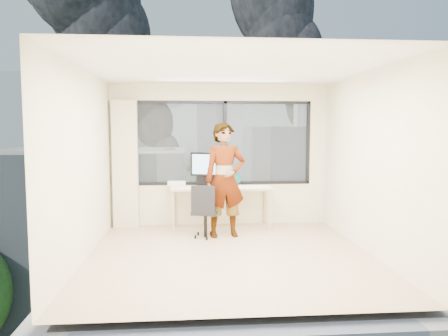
{
  "coord_description": "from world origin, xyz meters",
  "views": [
    {
      "loc": [
        -0.55,
        -5.82,
        1.78
      ],
      "look_at": [
        0.0,
        1.0,
        1.15
      ],
      "focal_mm": 33.8,
      "sensor_mm": 36.0,
      "label": 1
    }
  ],
  "objects": [
    {
      "name": "floor",
      "position": [
        0.0,
        0.0,
        0.0
      ],
      "size": [
        4.0,
        4.0,
        0.01
      ],
      "primitive_type": "cube",
      "color": "tan",
      "rests_on": "ground"
    },
    {
      "name": "ceiling",
      "position": [
        0.0,
        0.0,
        2.6
      ],
      "size": [
        4.0,
        4.0,
        0.01
      ],
      "primitive_type": "cube",
      "color": "white",
      "rests_on": "ground"
    },
    {
      "name": "wall_front",
      "position": [
        0.0,
        -2.0,
        1.3
      ],
      "size": [
        4.0,
        0.01,
        2.6
      ],
      "primitive_type": "cube",
      "color": "#F0E7B9",
      "rests_on": "ground"
    },
    {
      "name": "wall_left",
      "position": [
        -2.0,
        0.0,
        1.3
      ],
      "size": [
        0.01,
        4.0,
        2.6
      ],
      "primitive_type": "cube",
      "color": "#F0E7B9",
      "rests_on": "ground"
    },
    {
      "name": "wall_right",
      "position": [
        2.0,
        0.0,
        1.3
      ],
      "size": [
        0.01,
        4.0,
        2.6
      ],
      "primitive_type": "cube",
      "color": "#F0E7B9",
      "rests_on": "ground"
    },
    {
      "name": "window_wall",
      "position": [
        0.05,
        2.0,
        1.52
      ],
      "size": [
        3.3,
        0.16,
        1.55
      ],
      "primitive_type": null,
      "color": "black",
      "rests_on": "ground"
    },
    {
      "name": "curtain",
      "position": [
        -1.72,
        1.88,
        1.15
      ],
      "size": [
        0.45,
        0.14,
        2.3
      ],
      "primitive_type": "cube",
      "color": "beige",
      "rests_on": "floor"
    },
    {
      "name": "desk",
      "position": [
        0.0,
        1.66,
        0.38
      ],
      "size": [
        1.8,
        0.6,
        0.75
      ],
      "primitive_type": "cube",
      "color": "#C8B686",
      "rests_on": "floor"
    },
    {
      "name": "chair",
      "position": [
        -0.31,
        1.02,
        0.45
      ],
      "size": [
        0.55,
        0.55,
        0.9
      ],
      "primitive_type": null,
      "rotation": [
        0.0,
        0.0,
        -0.24
      ],
      "color": "black",
      "rests_on": "floor"
    },
    {
      "name": "person",
      "position": [
        0.02,
        1.07,
        0.94
      ],
      "size": [
        0.75,
        0.56,
        1.89
      ],
      "primitive_type": "imported",
      "rotation": [
        0.0,
        0.0,
        0.16
      ],
      "color": "#2D2D33",
      "rests_on": "floor"
    },
    {
      "name": "monitor",
      "position": [
        -0.24,
        1.72,
        1.06
      ],
      "size": [
        0.63,
        0.35,
        0.63
      ],
      "primitive_type": null,
      "rotation": [
        0.0,
        0.0,
        -0.37
      ],
      "color": "black",
      "rests_on": "desk"
    },
    {
      "name": "game_console",
      "position": [
        -0.8,
        1.92,
        0.79
      ],
      "size": [
        0.32,
        0.27,
        0.08
      ],
      "primitive_type": "cube",
      "rotation": [
        0.0,
        0.0,
        -0.0
      ],
      "color": "white",
      "rests_on": "desk"
    },
    {
      "name": "laptop",
      "position": [
        -0.29,
        1.61,
        0.87
      ],
      "size": [
        0.45,
        0.47,
        0.24
      ],
      "primitive_type": null,
      "rotation": [
        0.0,
        0.0,
        -0.24
      ],
      "color": "black",
      "rests_on": "desk"
    },
    {
      "name": "cellphone",
      "position": [
        0.14,
        1.6,
        0.76
      ],
      "size": [
        0.11,
        0.06,
        0.01
      ],
      "primitive_type": "cube",
      "rotation": [
        0.0,
        0.0,
        0.17
      ],
      "color": "black",
      "rests_on": "desk"
    },
    {
      "name": "pen_cup",
      "position": [
        0.18,
        1.61,
        0.8
      ],
      "size": [
        0.09,
        0.09,
        0.09
      ],
      "primitive_type": "cylinder",
      "rotation": [
        0.0,
        0.0,
        -0.19
      ],
      "color": "black",
      "rests_on": "desk"
    },
    {
      "name": "handbag",
      "position": [
        0.25,
        1.9,
        0.86
      ],
      "size": [
        0.3,
        0.17,
        0.22
      ],
      "primitive_type": "ellipsoid",
      "rotation": [
        0.0,
        0.0,
        0.09
      ],
      "color": "#0D5143",
      "rests_on": "desk"
    },
    {
      "name": "exterior_ground",
      "position": [
        0.0,
        120.0,
        -14.0
      ],
      "size": [
        400.0,
        400.0,
        0.04
      ],
      "primitive_type": "cube",
      "color": "#515B3D",
      "rests_on": "ground"
    },
    {
      "name": "near_bldg_a",
      "position": [
        -9.0,
        30.0,
        -7.0
      ],
      "size": [
        16.0,
        12.0,
        14.0
      ],
      "primitive_type": "cube",
      "color": "beige",
      "rests_on": "exterior_ground"
    },
    {
      "name": "near_bldg_b",
      "position": [
        12.0,
        38.0,
        -6.0
      ],
      "size": [
        14.0,
        13.0,
        16.0
      ],
      "primitive_type": "cube",
      "color": "silver",
      "rests_on": "exterior_ground"
    },
    {
      "name": "far_tower_a",
      "position": [
        -35.0,
        95.0,
        0.0
      ],
      "size": [
        14.0,
        14.0,
        28.0
      ],
      "primitive_type": "cube",
      "color": "silver",
      "rests_on": "exterior_ground"
    },
    {
      "name": "far_tower_b",
      "position": [
        8.0,
        120.0,
        1.0
      ],
      "size": [
        13.0,
        13.0,
        30.0
      ],
      "primitive_type": "cube",
      "color": "silver",
      "rests_on": "exterior_ground"
    },
    {
      "name": "far_tower_c",
      "position": [
        45.0,
        140.0,
        -1.0
      ],
      "size": [
        15.0,
        15.0,
        26.0
      ],
      "primitive_type": "cube",
      "color": "silver",
      "rests_on": "exterior_ground"
    },
    {
      "name": "far_tower_d",
      "position": [
        -60.0,
        150.0,
        -3.0
      ],
      "size": [
        16.0,
        14.0,
        22.0
      ],
      "primitive_type": "cube",
      "color": "silver",
      "rests_on": "exterior_ground"
    },
    {
      "name": "hill_a",
      "position": [
        -120.0,
        320.0,
        -14.0
      ],
      "size": [
        288.0,
        216.0,
        90.0
      ],
      "primitive_type": "ellipsoid",
      "color": "slate",
      "rests_on": "exterior_ground"
    },
    {
      "name": "hill_b",
      "position": [
        100.0,
        320.0,
        -14.0
      ],
      "size": [
        300.0,
        220.0,
        96.0
      ],
      "primitive_type": "ellipsoid",
      "color": "slate",
      "rests_on": "exterior_ground"
    },
    {
      "name": "tree_b",
      "position": [
        4.0,
        18.0,
        -9.5
      ],
      "size": [
        7.6,
        7.6,
        9.0
      ],
      "primitive_type": null,
      "color": "#244918",
      "rests_on": "exterior_ground"
    },
    {
      "name": "tree_c",
      "position": [
        22.0,
        40.0,
        -9.0
      ],
      "size": [
        8.4,
        8.4,
        10.0
      ],
      "primitive_type": null,
      "color": "#244918",
      "rests_on": "exterior_ground"
    },
    {
      "name": "smoke_plume_a",
      "position": [
        -10.0,
        150.0,
        39.0
      ],
      "size": [
        40.0,
        24.0,
        90.0
      ],
      "primitive_type": null,
      "color": "black",
      "rests_on": "exterior_ground"
    },
    {
      "name": "smoke_plume_b",
      "position": [
        55.0,
        170.0,
        27.0
      ],
      "size": [
        30.0,
        18.0,
        70.0
      ],
      "primitive_type": null,
      "color": "black",
      "rests_on": "exterior_ground"
    }
  ]
}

